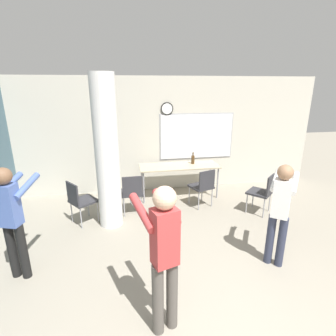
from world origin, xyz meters
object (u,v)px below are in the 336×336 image
Objects in this scene: folding_table at (179,167)px; person_watching_back at (12,215)px; chair_table_right at (203,185)px; chair_near_pillar at (80,199)px; chair_table_left at (132,191)px; person_playing_side at (280,208)px; chair_mid_room at (263,191)px; person_playing_front at (164,250)px; bottle_on_table at (193,159)px.

person_watching_back reaches higher than folding_table.
chair_near_pillar is at bearing -172.80° from chair_table_right.
chair_table_left is 0.54× the size of person_watching_back.
chair_near_pillar is at bearing 150.14° from person_playing_side.
chair_mid_room is at bearing -37.99° from folding_table.
chair_table_left is 0.56× the size of person_playing_side.
chair_near_pillar is at bearing -155.41° from folding_table.
chair_mid_room is (1.52, -1.19, -0.22)m from folding_table.
person_playing_front reaches higher than chair_table_right.
person_playing_front is (0.22, -2.79, 0.48)m from chair_table_left.
person_playing_side reaches higher than chair_table_right.
bottle_on_table is at bearing 23.04° from chair_near_pillar.
chair_table_left is (-1.50, -0.83, -0.38)m from bottle_on_table.
person_playing_front reaches higher than person_playing_side.
chair_mid_room is at bearing -3.17° from chair_near_pillar.
chair_table_left is at bearing 44.82° from person_watching_back.
chair_table_right is at bearing 65.32° from person_playing_front.
person_playing_side is (0.53, -2.80, 0.03)m from bottle_on_table.
chair_table_right is (1.54, 0.08, 0.00)m from chair_table_left.
person_watching_back is at bearing 174.38° from person_playing_side.
chair_mid_room is 1.00× the size of chair_table_left.
person_playing_front is at bearing -85.51° from chair_table_left.
person_playing_front reaches higher than chair_mid_room.
bottle_on_table is (0.35, 0.08, 0.16)m from folding_table.
person_playing_front is at bearing -155.89° from person_playing_side.
bottle_on_table is 0.83m from chair_table_right.
bottle_on_table is 1.75m from chair_table_left.
folding_table is at bearing 40.39° from person_watching_back.
bottle_on_table is 3.84m from person_playing_front.
chair_mid_room and chair_near_pillar have the same top height.
chair_table_left is 2.86m from person_playing_side.
bottle_on_table reaches higher than chair_table_left.
chair_mid_room is 2.70m from chair_table_left.
chair_table_right and chair_near_pillar have the same top height.
chair_mid_room is at bearing -9.36° from chair_table_left.
folding_table is at bearing 107.98° from person_playing_side.
chair_table_right is 1.00× the size of chair_near_pillar.
chair_mid_room is 1.24m from chair_table_right.
person_playing_front is at bearing -136.20° from chair_mid_room.
chair_mid_room is 3.43m from person_playing_front.
person_playing_front is at bearing -64.51° from chair_near_pillar.
person_watching_back is (-4.29, -1.18, 0.44)m from chair_mid_room.
person_playing_side reaches higher than bottle_on_table.
chair_table_right is at bearing 7.20° from chair_near_pillar.
chair_table_left and chair_near_pillar have the same top height.
person_playing_side is at bearing -76.49° from chair_table_right.
chair_table_left is 2.84m from person_playing_front.
chair_near_pillar is (-2.50, -1.06, -0.38)m from bottle_on_table.
bottle_on_table is 2.85m from person_playing_side.
chair_table_left is 1.02m from chair_near_pillar.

